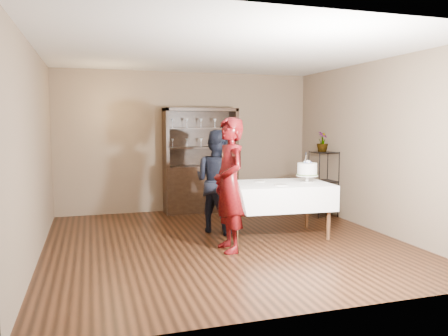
{
  "coord_description": "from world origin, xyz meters",
  "views": [
    {
      "loc": [
        -1.82,
        -5.91,
        1.73
      ],
      "look_at": [
        0.02,
        0.1,
        1.07
      ],
      "focal_mm": 35.0,
      "sensor_mm": 36.0,
      "label": 1
    }
  ],
  "objects_px": {
    "plant_etagere": "(323,181)",
    "cake": "(307,170)",
    "man": "(217,181)",
    "china_hutch": "(200,178)",
    "woman": "(229,185)",
    "potted_plant": "(322,142)",
    "cake_table": "(275,196)"
  },
  "relations": [
    {
      "from": "plant_etagere",
      "to": "cake",
      "type": "relative_size",
      "value": 2.59
    },
    {
      "from": "man",
      "to": "plant_etagere",
      "type": "bearing_deg",
      "value": -115.86
    },
    {
      "from": "china_hutch",
      "to": "man",
      "type": "relative_size",
      "value": 1.24
    },
    {
      "from": "woman",
      "to": "china_hutch",
      "type": "bearing_deg",
      "value": 171.18
    },
    {
      "from": "woman",
      "to": "cake",
      "type": "height_order",
      "value": "woman"
    },
    {
      "from": "china_hutch",
      "to": "man",
      "type": "distance_m",
      "value": 1.62
    },
    {
      "from": "woman",
      "to": "man",
      "type": "distance_m",
      "value": 1.06
    },
    {
      "from": "cake",
      "to": "potted_plant",
      "type": "xyz_separation_m",
      "value": [
        0.91,
        1.15,
        0.37
      ]
    },
    {
      "from": "china_hutch",
      "to": "cake_table",
      "type": "height_order",
      "value": "china_hutch"
    },
    {
      "from": "man",
      "to": "potted_plant",
      "type": "xyz_separation_m",
      "value": [
        2.19,
        0.59,
        0.57
      ]
    },
    {
      "from": "woman",
      "to": "plant_etagere",
      "type": "bearing_deg",
      "value": 121.31
    },
    {
      "from": "china_hutch",
      "to": "cake_table",
      "type": "distance_m",
      "value": 2.23
    },
    {
      "from": "plant_etagere",
      "to": "woman",
      "type": "relative_size",
      "value": 0.67
    },
    {
      "from": "plant_etagere",
      "to": "potted_plant",
      "type": "height_order",
      "value": "potted_plant"
    },
    {
      "from": "plant_etagere",
      "to": "cake_table",
      "type": "distance_m",
      "value": 1.81
    },
    {
      "from": "woman",
      "to": "potted_plant",
      "type": "relative_size",
      "value": 4.82
    },
    {
      "from": "china_hutch",
      "to": "man",
      "type": "xyz_separation_m",
      "value": [
        -0.13,
        -1.61,
        0.14
      ]
    },
    {
      "from": "woman",
      "to": "cake_table",
      "type": "bearing_deg",
      "value": 117.3
    },
    {
      "from": "potted_plant",
      "to": "china_hutch",
      "type": "bearing_deg",
      "value": 153.77
    },
    {
      "from": "man",
      "to": "cake",
      "type": "distance_m",
      "value": 1.41
    },
    {
      "from": "cake_table",
      "to": "cake",
      "type": "bearing_deg",
      "value": -2.99
    },
    {
      "from": "woman",
      "to": "cake",
      "type": "distance_m",
      "value": 1.5
    },
    {
      "from": "woman",
      "to": "cake",
      "type": "xyz_separation_m",
      "value": [
        1.42,
        0.5,
        0.1
      ]
    },
    {
      "from": "plant_etagere",
      "to": "woman",
      "type": "distance_m",
      "value": 2.85
    },
    {
      "from": "cake_table",
      "to": "man",
      "type": "xyz_separation_m",
      "value": [
        -0.76,
        0.53,
        0.19
      ]
    },
    {
      "from": "china_hutch",
      "to": "plant_etagere",
      "type": "distance_m",
      "value": 2.33
    },
    {
      "from": "plant_etagere",
      "to": "cake",
      "type": "bearing_deg",
      "value": -129.78
    },
    {
      "from": "woman",
      "to": "cake",
      "type": "relative_size",
      "value": 3.89
    },
    {
      "from": "woman",
      "to": "man",
      "type": "xyz_separation_m",
      "value": [
        0.13,
        1.05,
        -0.09
      ]
    },
    {
      "from": "plant_etagere",
      "to": "potted_plant",
      "type": "relative_size",
      "value": 3.21
    },
    {
      "from": "cake_table",
      "to": "woman",
      "type": "bearing_deg",
      "value": -149.51
    },
    {
      "from": "china_hutch",
      "to": "woman",
      "type": "xyz_separation_m",
      "value": [
        -0.26,
        -2.66,
        0.24
      ]
    }
  ]
}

